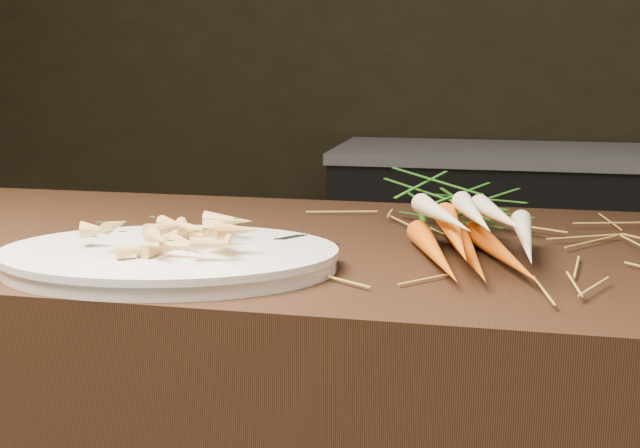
# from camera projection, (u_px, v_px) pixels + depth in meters

# --- Properties ---
(back_counter) EXTENTS (1.82, 0.62, 0.84)m
(back_counter) POSITION_uv_depth(u_px,v_px,m) (578.00, 262.00, 2.99)
(back_counter) COLOR black
(back_counter) RESTS_ON ground
(straw_bedding) EXTENTS (1.40, 0.60, 0.02)m
(straw_bedding) POSITION_uv_depth(u_px,v_px,m) (511.00, 245.00, 1.16)
(straw_bedding) COLOR olive
(straw_bedding) RESTS_ON main_counter
(root_veg_bunch) EXTENTS (0.25, 0.52, 0.09)m
(root_veg_bunch) POSITION_uv_depth(u_px,v_px,m) (455.00, 213.00, 1.20)
(root_veg_bunch) COLOR orange
(root_veg_bunch) RESTS_ON main_counter
(serving_platter) EXTENTS (0.49, 0.37, 0.02)m
(serving_platter) POSITION_uv_depth(u_px,v_px,m) (169.00, 261.00, 1.06)
(serving_platter) COLOR white
(serving_platter) RESTS_ON main_counter
(roasted_veg_heap) EXTENTS (0.24, 0.20, 0.05)m
(roasted_veg_heap) POSITION_uv_depth(u_px,v_px,m) (168.00, 234.00, 1.05)
(roasted_veg_heap) COLOR #AD8C45
(roasted_veg_heap) RESTS_ON serving_platter
(serving_fork) EXTENTS (0.11, 0.14, 0.00)m
(serving_fork) POSITION_uv_depth(u_px,v_px,m) (287.00, 255.00, 1.03)
(serving_fork) COLOR silver
(serving_fork) RESTS_ON serving_platter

